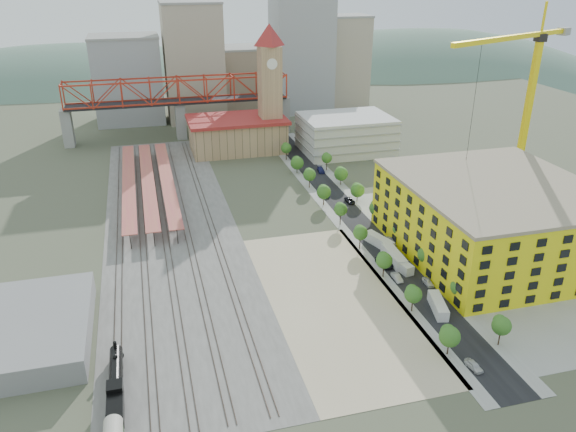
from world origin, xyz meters
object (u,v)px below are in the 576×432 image
object	(u,v)px
clock_tower	(270,77)
car_0	(474,366)
site_trailer_a	(438,306)
construction_building	(493,218)
site_trailer_d	(379,241)
tower_crane	(525,85)
site_trailer_b	(400,264)
locomotive	(116,382)
site_trailer_c	(394,257)

from	to	relation	value
clock_tower	car_0	bearing A→B (deg)	-87.95
car_0	site_trailer_a	bearing A→B (deg)	72.78
construction_building	site_trailer_d	xyz separation A→B (m)	(-26.00, 10.21, -8.11)
tower_crane	site_trailer_b	world-z (taller)	tower_crane
locomotive	site_trailer_c	bearing A→B (deg)	24.58
site_trailer_d	car_0	world-z (taller)	site_trailer_d
site_trailer_c	car_0	xyz separation A→B (m)	(-3.00, -41.09, -0.74)
construction_building	tower_crane	size ratio (longest dim) A/B	0.87
site_trailer_a	site_trailer_c	size ratio (longest dim) A/B	0.86
site_trailer_b	construction_building	bearing A→B (deg)	-4.60
clock_tower	locomotive	xyz separation A→B (m)	(-58.00, -129.09, -26.81)
site_trailer_b	site_trailer_d	distance (m)	12.49
site_trailer_c	car_0	world-z (taller)	site_trailer_c
locomotive	site_trailer_d	xyz separation A→B (m)	(66.00, 39.31, -0.58)
construction_building	car_0	world-z (taller)	construction_building
tower_crane	car_0	distance (m)	93.17
clock_tower	site_trailer_b	distance (m)	106.21
site_trailer_c	car_0	size ratio (longest dim) A/B	2.57
locomotive	site_trailer_b	world-z (taller)	locomotive
construction_building	locomotive	xyz separation A→B (m)	(-92.00, -29.10, -7.53)
locomotive	site_trailer_c	xyz separation A→B (m)	(66.00, 30.19, -0.46)
site_trailer_b	site_trailer_d	world-z (taller)	site_trailer_d
tower_crane	site_trailer_c	bearing A→B (deg)	-151.99
clock_tower	construction_building	xyz separation A→B (m)	(34.00, -99.99, -19.29)
site_trailer_d	tower_crane	bearing A→B (deg)	1.72
site_trailer_d	site_trailer_b	bearing A→B (deg)	-107.58
site_trailer_b	site_trailer_c	world-z (taller)	site_trailer_c
tower_crane	site_trailer_c	world-z (taller)	tower_crane
locomotive	tower_crane	bearing A→B (deg)	26.08
clock_tower	site_trailer_c	distance (m)	102.90
site_trailer_a	site_trailer_d	distance (m)	31.37
clock_tower	construction_building	world-z (taller)	clock_tower
site_trailer_b	locomotive	bearing A→B (deg)	-167.50
tower_crane	site_trailer_c	xyz separation A→B (m)	(-50.20, -26.70, -34.67)
construction_building	site_trailer_b	distance (m)	27.36
site_trailer_a	site_trailer_c	bearing A→B (deg)	103.96
site_trailer_d	car_0	distance (m)	50.31
site_trailer_a	site_trailer_c	world-z (taller)	site_trailer_c
clock_tower	site_trailer_a	distance (m)	124.49
locomotive	car_0	distance (m)	63.95
tower_crane	car_0	size ratio (longest dim) A/B	14.44
site_trailer_a	site_trailer_c	distance (m)	22.25
clock_tower	construction_building	distance (m)	107.36
car_0	clock_tower	bearing A→B (deg)	83.87
clock_tower	locomotive	world-z (taller)	clock_tower
locomotive	tower_crane	distance (m)	133.83
clock_tower	site_trailer_c	bearing A→B (deg)	-85.38
clock_tower	site_trailer_b	world-z (taller)	clock_tower
construction_building	tower_crane	xyz separation A→B (m)	(24.20, 27.79, 26.68)
site_trailer_a	site_trailer_d	bearing A→B (deg)	103.96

